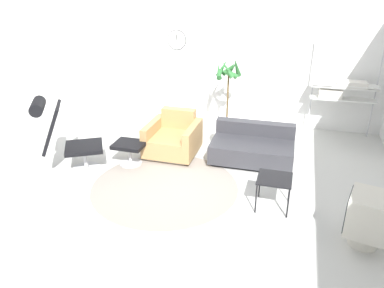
# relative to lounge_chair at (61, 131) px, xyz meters

# --- Properties ---
(ground_plane) EXTENTS (12.00, 12.00, 0.00)m
(ground_plane) POSITION_rel_lounge_chair_xyz_m (1.78, 0.18, -0.68)
(ground_plane) COLOR silver
(wall_back) EXTENTS (12.00, 0.09, 2.80)m
(wall_back) POSITION_rel_lounge_chair_xyz_m (1.78, 3.00, 0.72)
(wall_back) COLOR white
(wall_back) RESTS_ON ground_plane
(round_rug) EXTENTS (2.15, 2.15, 0.01)m
(round_rug) POSITION_rel_lounge_chair_xyz_m (1.66, -0.03, -0.68)
(round_rug) COLOR gray
(round_rug) RESTS_ON ground_plane
(lounge_chair) EXTENTS (1.08, 0.92, 1.19)m
(lounge_chair) POSITION_rel_lounge_chair_xyz_m (0.00, 0.00, 0.00)
(lounge_chair) COLOR #BCBCC1
(lounge_chair) RESTS_ON ground_plane
(ottoman) EXTENTS (0.49, 0.42, 0.37)m
(ottoman) POSITION_rel_lounge_chair_xyz_m (0.87, 0.51, -0.40)
(ottoman) COLOR #BCBCC1
(ottoman) RESTS_ON ground_plane
(armchair_red) EXTENTS (0.83, 0.88, 0.72)m
(armchair_red) POSITION_rel_lounge_chair_xyz_m (1.42, 1.09, -0.42)
(armchair_red) COLOR silver
(armchair_red) RESTS_ON ground_plane
(couch_low) EXTENTS (1.35, 0.88, 0.58)m
(couch_low) POSITION_rel_lounge_chair_xyz_m (2.77, 1.21, -0.46)
(couch_low) COLOR black
(couch_low) RESTS_ON ground_plane
(side_table) EXTENTS (0.44, 0.44, 0.44)m
(side_table) POSITION_rel_lounge_chair_xyz_m (3.22, -0.13, -0.29)
(side_table) COLOR black
(side_table) RESTS_ON ground_plane
(crt_television) EXTENTS (0.53, 0.57, 0.64)m
(crt_television) POSITION_rel_lounge_chair_xyz_m (4.28, -0.62, -0.32)
(crt_television) COLOR beige
(crt_television) RESTS_ON ground_plane
(potted_plant) EXTENTS (0.51, 0.50, 1.53)m
(potted_plant) POSITION_rel_lounge_chair_xyz_m (2.11, 2.29, -0.02)
(potted_plant) COLOR #333338
(potted_plant) RESTS_ON ground_plane
(shelf_unit) EXTENTS (1.17, 0.28, 1.84)m
(shelf_unit) POSITION_rel_lounge_chair_xyz_m (4.16, 2.69, 0.24)
(shelf_unit) COLOR #BCBCC1
(shelf_unit) RESTS_ON ground_plane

